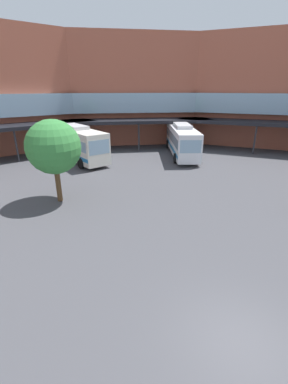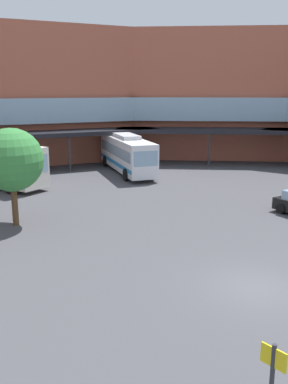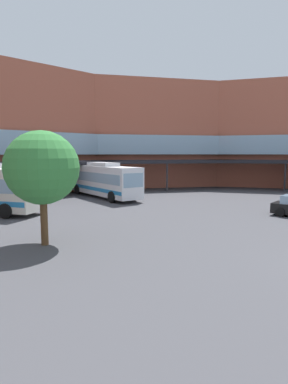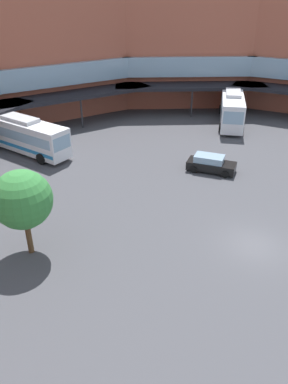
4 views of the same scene
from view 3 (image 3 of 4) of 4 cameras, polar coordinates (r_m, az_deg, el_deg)
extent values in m
cube|color=#AD5942|center=(48.57, 23.36, 9.42)|extent=(15.21, 19.94, 14.35)
cube|color=#8CADC6|center=(47.92, 23.36, 7.74)|extent=(14.41, 18.37, 2.51)
cube|color=black|center=(43.55, 23.87, 5.01)|extent=(13.50, 18.91, 0.40)
cylinder|color=#2D2D33|center=(42.05, 24.02, 2.50)|extent=(0.20, 0.20, 3.59)
cube|color=#AD5942|center=(45.32, 1.75, 10.19)|extent=(20.04, 14.91, 14.35)
cube|color=#8CADC6|center=(44.68, 1.93, 8.40)|extent=(18.45, 14.15, 2.51)
cube|color=black|center=(40.45, 3.52, 5.48)|extent=(19.05, 13.17, 0.40)
cylinder|color=#2D2D33|center=(39.00, 4.16, 2.78)|extent=(0.20, 0.20, 3.59)
cube|color=#AD5942|center=(39.78, -21.39, 10.17)|extent=(19.63, 6.00, 14.35)
cube|color=#8CADC6|center=(39.16, -20.97, 8.14)|extent=(17.67, 6.24, 2.51)
cube|color=black|center=(35.11, -18.17, 4.92)|extent=(19.63, 4.00, 0.40)
cylinder|color=#2D2D33|center=(33.76, -16.93, 1.85)|extent=(0.20, 0.20, 3.59)
cube|color=white|center=(33.73, -7.35, 2.15)|extent=(3.74, 11.68, 2.97)
cube|color=#8CADC6|center=(33.70, -7.36, 2.76)|extent=(3.71, 11.00, 0.95)
cube|color=#267FBF|center=(33.80, -7.33, 0.75)|extent=(3.74, 11.45, 0.36)
cube|color=#8CADC6|center=(28.84, -1.96, 2.11)|extent=(2.14, 0.37, 1.30)
cube|color=#B2B2B7|center=(33.63, -7.40, 4.98)|extent=(2.17, 4.30, 0.36)
cylinder|color=black|center=(31.17, -1.92, -0.56)|extent=(0.42, 1.13, 1.10)
cylinder|color=black|center=(29.89, -5.80, -0.91)|extent=(0.42, 1.13, 1.10)
cylinder|color=black|center=(37.85, -8.53, 0.71)|extent=(0.42, 1.13, 1.10)
cylinder|color=black|center=(36.80, -11.89, 0.46)|extent=(0.42, 1.13, 1.10)
cube|color=#8CADC6|center=(24.38, -18.93, 1.11)|extent=(1.97, 1.23, 1.39)
cylinder|color=black|center=(26.59, -20.10, -2.29)|extent=(0.82, 1.10, 1.10)
cylinder|color=black|center=(24.66, -23.63, -3.15)|extent=(0.82, 1.10, 1.10)
cylinder|color=black|center=(27.08, 24.41, -2.80)|extent=(0.31, 0.68, 0.66)
cylinder|color=black|center=(25.37, 23.31, -3.37)|extent=(0.31, 0.68, 0.66)
cylinder|color=brown|center=(16.81, -17.54, -4.24)|extent=(0.36, 0.36, 2.92)
sphere|color=#38843D|center=(16.53, -17.86, 4.19)|extent=(3.68, 3.68, 3.68)
camera|label=1|loc=(11.40, 66.08, 18.21)|focal=24.53mm
camera|label=2|loc=(11.23, 119.99, 13.50)|focal=39.80mm
camera|label=4|loc=(12.63, -144.42, 51.55)|focal=35.20mm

